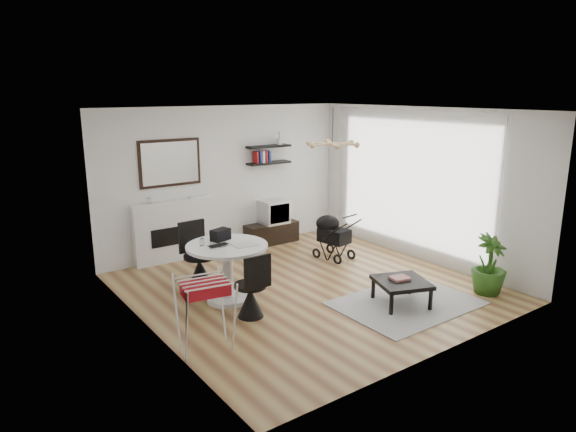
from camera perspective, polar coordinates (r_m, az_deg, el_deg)
floor at (r=8.02m, az=2.20°, el=-7.95°), size 5.00×5.00×0.00m
ceiling at (r=7.45m, az=2.39°, el=11.72°), size 5.00×5.00×0.00m
wall_back at (r=9.68m, az=-6.88°, el=4.08°), size 5.00×0.00×5.00m
wall_left at (r=6.43m, az=-15.55°, el=-1.32°), size 0.00×5.00×5.00m
wall_right at (r=9.34m, az=14.49°, el=3.39°), size 0.00×5.00×5.00m
sheer_curtain at (r=9.40m, az=13.16°, el=3.52°), size 0.04×3.60×2.60m
fireplace at (r=9.28m, az=-12.48°, el=-0.78°), size 1.50×0.17×2.16m
shelf_lower at (r=9.98m, az=-2.14°, el=5.91°), size 0.90×0.25×0.04m
shelf_upper at (r=9.94m, az=-2.15°, el=7.74°), size 0.90×0.25×0.04m
pendant_lamp at (r=8.16m, az=4.95°, el=7.99°), size 0.90×0.90×0.10m
tv_console at (r=10.21m, az=-1.84°, el=-1.91°), size 1.09×0.38×0.41m
crt_tv at (r=10.12m, az=-1.63°, el=0.50°), size 0.53×0.46×0.46m
dining_table at (r=7.40m, az=-6.75°, el=-5.31°), size 1.16×1.16×0.85m
laptop at (r=7.21m, az=-7.59°, el=-3.35°), size 0.30×0.20×0.02m
black_bag at (r=7.51m, az=-7.52°, el=-2.08°), size 0.31×0.24×0.17m
newspaper at (r=7.27m, az=-4.80°, el=-3.19°), size 0.35×0.30×0.01m
drinking_glass at (r=7.31m, az=-9.54°, el=-2.87°), size 0.06×0.06×0.10m
chair_far at (r=8.07m, az=-9.84°, el=-5.58°), size 0.48×0.49×1.02m
chair_near at (r=6.95m, az=-4.12°, el=-8.95°), size 0.43×0.44×0.91m
drying_rack at (r=6.08m, az=-9.18°, el=-10.69°), size 0.68×0.65×0.89m
stroller at (r=9.32m, az=4.92°, el=-2.43°), size 0.54×0.75×0.87m
rug at (r=7.64m, az=13.00°, el=-9.41°), size 1.97×1.42×0.01m
coffee_table at (r=7.47m, az=12.52°, el=-7.27°), size 0.89×0.89×0.35m
magazines at (r=7.47m, az=12.32°, el=-6.77°), size 0.28×0.24×0.04m
potted_plant at (r=8.22m, az=21.47°, el=-5.05°), size 0.51×0.51×0.90m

